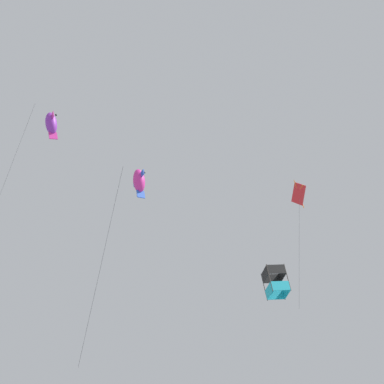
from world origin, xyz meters
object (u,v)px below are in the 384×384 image
at_px(kite_fish_low_drifter, 51,124).
at_px(kite_fish_near_right, 139,181).
at_px(kite_diamond_near_left, 299,194).
at_px(kite_box_mid_left, 276,282).

height_order(kite_fish_low_drifter, kite_fish_near_right, kite_fish_low_drifter).
relative_size(kite_fish_low_drifter, kite_diamond_near_left, 0.93).
height_order(kite_fish_low_drifter, kite_diamond_near_left, kite_fish_low_drifter).
bearing_deg(kite_diamond_near_left, kite_fish_near_right, -70.47).
relative_size(kite_fish_near_right, kite_diamond_near_left, 0.93).
distance_m(kite_fish_low_drifter, kite_fish_near_right, 19.18).
bearing_deg(kite_fish_near_right, kite_diamond_near_left, 114.33).
xyz_separation_m(kite_fish_low_drifter, kite_diamond_near_left, (-7.02, -16.69, -4.26)).
height_order(kite_box_mid_left, kite_fish_near_right, kite_box_mid_left).
relative_size(kite_box_mid_left, kite_diamond_near_left, 0.19).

